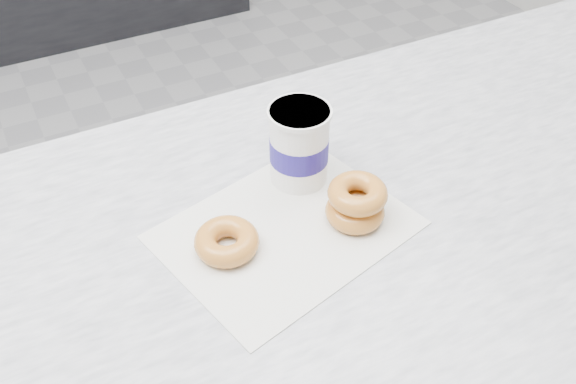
# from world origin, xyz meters

# --- Properties ---
(ground) EXTENTS (5.00, 5.00, 0.00)m
(ground) POSITION_xyz_m (0.00, 0.00, 0.00)
(ground) COLOR #969699
(ground) RESTS_ON ground
(wax_paper) EXTENTS (0.39, 0.34, 0.00)m
(wax_paper) POSITION_xyz_m (0.23, -0.59, 0.90)
(wax_paper) COLOR silver
(wax_paper) RESTS_ON counter
(donut_single) EXTENTS (0.11, 0.11, 0.03)m
(donut_single) POSITION_xyz_m (0.14, -0.59, 0.92)
(donut_single) COLOR gold
(donut_single) RESTS_ON wax_paper
(donut_stack) EXTENTS (0.12, 0.12, 0.06)m
(donut_stack) POSITION_xyz_m (0.34, -0.62, 0.93)
(donut_stack) COLOR gold
(donut_stack) RESTS_ON wax_paper
(coffee_cup) EXTENTS (0.11, 0.11, 0.13)m
(coffee_cup) POSITION_xyz_m (0.31, -0.50, 0.97)
(coffee_cup) COLOR white
(coffee_cup) RESTS_ON counter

